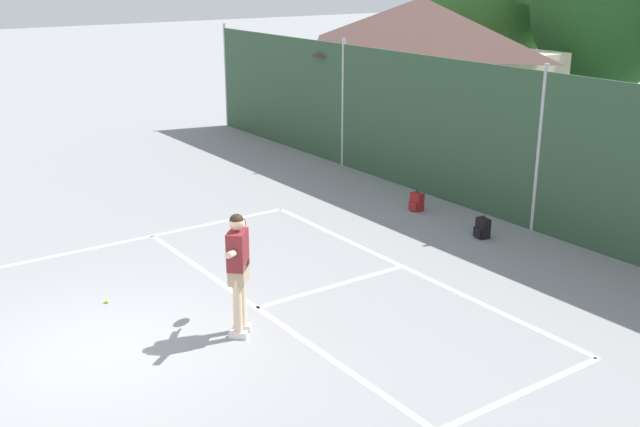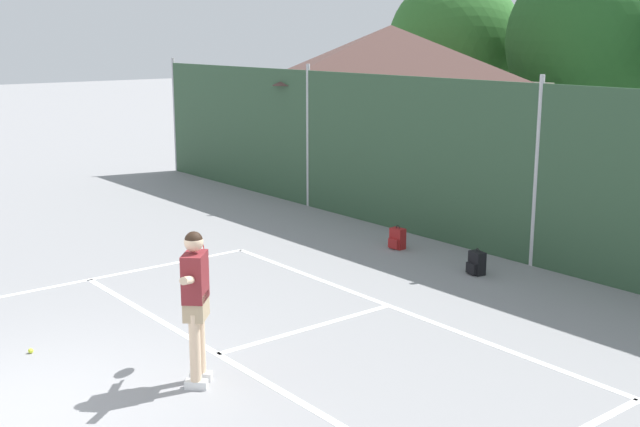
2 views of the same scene
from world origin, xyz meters
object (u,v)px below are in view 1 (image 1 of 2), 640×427
Objects in this scene: tennis_ball at (107,301)px; backpack_red at (417,202)px; tennis_player at (238,263)px; backpack_black at (482,228)px.

backpack_red is (-0.78, 7.31, 0.16)m from tennis_ball.
backpack_black is (-0.88, 5.97, -0.92)m from tennis_player.
tennis_ball is (-2.16, -1.23, -1.08)m from tennis_player.
tennis_player is at bearing -64.19° from backpack_red.
tennis_ball is at bearing -150.35° from tennis_player.
backpack_black is at bearing 79.86° from tennis_ball.
tennis_player is at bearing -81.65° from backpack_black.
backpack_black is at bearing -3.13° from backpack_red.
tennis_player reaches higher than tennis_ball.
tennis_player reaches higher than backpack_red.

